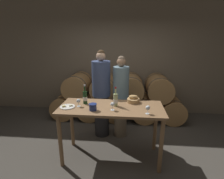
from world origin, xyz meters
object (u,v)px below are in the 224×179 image
wine_bottle_red (85,97)px  wine_glass_center (148,108)px  blue_crock (93,107)px  wine_bottle_white (116,100)px  person_left (101,94)px  tasting_table (111,114)px  person_right (121,97)px  bread_basket (133,100)px  wine_glass_left (113,105)px  wine_glass_far_left (78,101)px  cheese_plate (67,107)px

wine_bottle_red → wine_glass_center: size_ratio=2.57×
blue_crock → wine_bottle_white: bearing=32.9°
person_left → wine_bottle_white: 0.79m
blue_crock → tasting_table: bearing=32.6°
person_right → bread_basket: (0.24, -0.51, 0.14)m
person_left → bread_basket: person_left is taller
blue_crock → wine_glass_left: 0.30m
person_right → wine_bottle_white: bearing=-94.6°
blue_crock → wine_glass_center: size_ratio=0.95×
person_left → wine_glass_far_left: 0.83m
person_right → wine_glass_far_left: bearing=-130.1°
cheese_plate → wine_glass_center: (1.26, -0.14, 0.08)m
wine_glass_left → person_right: bearing=84.2°
blue_crock → bread_basket: bearing=32.8°
wine_glass_left → blue_crock: bearing=-173.5°
tasting_table → wine_glass_left: (0.03, -0.14, 0.22)m
person_right → wine_glass_far_left: (-0.65, -0.77, 0.17)m
person_left → wine_bottle_white: size_ratio=5.64×
tasting_table → wine_bottle_red: (-0.45, 0.10, 0.25)m
bread_basket → wine_glass_left: (-0.33, -0.37, 0.04)m
wine_bottle_red → wine_glass_left: size_ratio=2.57×
person_left → wine_glass_left: size_ratio=14.07×
blue_crock → bread_basket: 0.75m
person_left → cheese_plate: 0.93m
wine_bottle_red → wine_glass_center: (1.01, -0.32, -0.02)m
blue_crock → wine_glass_far_left: 0.30m
tasting_table → cheese_plate: size_ratio=6.99×
person_right → wine_glass_left: 0.90m
person_right → cheese_plate: 1.17m
wine_glass_far_left → wine_glass_left: bearing=-10.3°
cheese_plate → blue_crock: bearing=-11.1°
bread_basket → wine_glass_center: bearing=-66.7°
tasting_table → wine_glass_left: size_ratio=13.10×
bread_basket → cheese_plate: bread_basket is taller
person_right → bread_basket: size_ratio=7.98×
tasting_table → wine_bottle_white: size_ratio=5.25×
tasting_table → wine_glass_center: size_ratio=13.10×
cheese_plate → wine_glass_far_left: 0.20m
tasting_table → wine_bottle_white: wine_bottle_white is taller
person_left → wine_glass_left: (0.31, -0.88, 0.13)m
person_left → person_right: 0.40m
wine_bottle_red → blue_crock: wine_bottle_red is taller
wine_bottle_red → bread_basket: (0.81, 0.14, -0.06)m
blue_crock → wine_glass_left: size_ratio=0.95×
tasting_table → wine_glass_left: 0.26m
bread_basket → wine_glass_left: 0.50m
tasting_table → wine_glass_far_left: 0.58m
tasting_table → wine_glass_far_left: wine_glass_far_left is taller
wine_bottle_red → cheese_plate: 0.33m
bread_basket → cheese_plate: (-1.06, -0.32, -0.04)m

